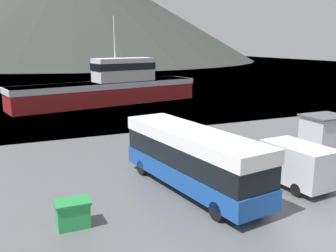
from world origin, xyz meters
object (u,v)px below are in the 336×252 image
at_px(dock_kiosk, 324,131).
at_px(small_boat, 161,88).
at_px(fishing_boat, 110,87).
at_px(tour_bus, 192,157).
at_px(delivery_van, 290,162).
at_px(storage_bin, 73,213).

relative_size(dock_kiosk, small_boat, 0.45).
relative_size(fishing_boat, dock_kiosk, 8.18).
height_order(tour_bus, small_boat, tour_bus).
bearing_deg(tour_bus, small_boat, 61.15).
bearing_deg(small_boat, fishing_boat, -159.23).
height_order(delivery_van, small_boat, delivery_van).
bearing_deg(tour_bus, delivery_van, -23.82).
height_order(tour_bus, storage_bin, tour_bus).
xyz_separation_m(fishing_boat, storage_bin, (-10.39, -32.21, -1.60)).
distance_m(tour_bus, small_boat, 42.14).
bearing_deg(small_boat, storage_bin, -136.01).
height_order(tour_bus, delivery_van, tour_bus).
bearing_deg(storage_bin, dock_kiosk, 14.66).
xyz_separation_m(dock_kiosk, small_boat, (1.51, 36.01, -0.75)).
distance_m(delivery_van, dock_kiosk, 9.13).
relative_size(delivery_van, small_boat, 0.83).
height_order(storage_bin, dock_kiosk, dock_kiosk).
xyz_separation_m(delivery_van, fishing_boat, (-1.75, 32.02, 0.92)).
bearing_deg(storage_bin, small_boat, 62.65).
relative_size(tour_bus, dock_kiosk, 3.38).
bearing_deg(delivery_van, storage_bin, 175.65).
height_order(dock_kiosk, small_boat, dock_kiosk).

